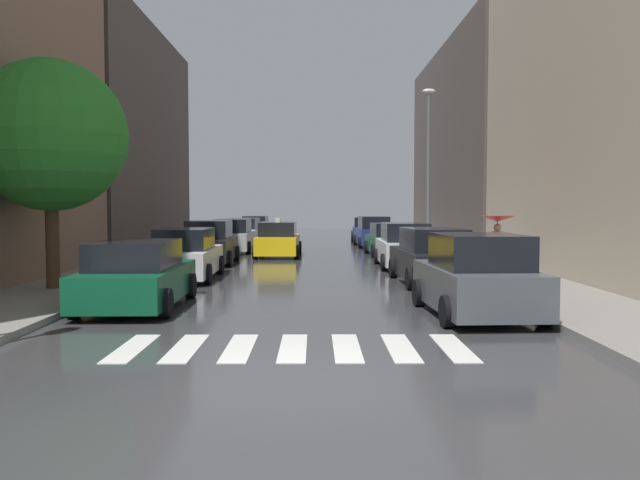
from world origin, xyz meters
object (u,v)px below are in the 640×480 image
at_px(parked_car_left_nearest, 137,276).
at_px(taxi_midroad, 278,240).
at_px(parked_car_left_second, 186,255).
at_px(street_tree_left, 50,136).
at_px(pedestrian_near_tree, 497,230).
at_px(parked_car_left_third, 210,244).
at_px(parked_car_right_nearest, 477,278).
at_px(parked_car_right_fourth, 389,240).
at_px(parked_car_left_fourth, 233,237).
at_px(parked_car_right_sixth, 366,230).
at_px(parked_car_left_sixth, 256,229).
at_px(parked_car_right_third, 404,247).
at_px(parked_car_right_second, 432,258).
at_px(lamp_post_right, 428,160).
at_px(parked_car_left_fifth, 245,232).
at_px(parked_car_right_fifth, 373,233).

xyz_separation_m(parked_car_left_nearest, taxi_midroad, (2.43, 15.42, 0.02)).
height_order(parked_car_left_second, street_tree_left, street_tree_left).
xyz_separation_m(parked_car_left_nearest, parked_car_left_second, (-0.03, 5.96, 0.03)).
xyz_separation_m(parked_car_left_second, pedestrian_near_tree, (10.16, 0.12, 0.82)).
height_order(parked_car_left_third, parked_car_right_nearest, parked_car_left_third).
bearing_deg(parked_car_right_fourth, parked_car_left_nearest, 151.52).
bearing_deg(pedestrian_near_tree, parked_car_right_fourth, -92.53).
xyz_separation_m(parked_car_left_fourth, parked_car_right_sixth, (7.66, 10.37, -0.04)).
bearing_deg(parked_car_right_nearest, parked_car_left_second, 44.49).
height_order(parked_car_left_sixth, taxi_midroad, taxi_midroad).
bearing_deg(parked_car_right_nearest, parked_car_right_sixth, -2.40).
distance_m(parked_car_left_fourth, parked_car_right_third, 11.42).
distance_m(parked_car_right_second, parked_car_right_fourth, 11.21).
distance_m(parked_car_left_fourth, parked_car_right_sixth, 12.90).
bearing_deg(parked_car_right_second, pedestrian_near_tree, -61.94).
height_order(parked_car_right_nearest, street_tree_left, street_tree_left).
distance_m(parked_car_left_fourth, pedestrian_near_tree, 16.00).
bearing_deg(pedestrian_near_tree, lamp_post_right, -101.26).
xyz_separation_m(taxi_midroad, street_tree_left, (-5.40, -12.90, 3.50)).
bearing_deg(street_tree_left, parked_car_left_nearest, -40.33).
xyz_separation_m(parked_car_left_third, parked_car_right_nearest, (7.82, -12.84, -0.00)).
xyz_separation_m(parked_car_left_third, pedestrian_near_tree, (10.30, -5.55, 0.77)).
height_order(parked_car_left_sixth, parked_car_right_second, parked_car_right_second).
distance_m(parked_car_right_sixth, street_tree_left, 28.52).
distance_m(parked_car_right_fourth, lamp_post_right, 4.25).
bearing_deg(parked_car_right_sixth, parked_car_left_third, 158.43).
bearing_deg(parked_car_left_fifth, parked_car_left_fourth, -177.58).
distance_m(parked_car_right_fifth, taxi_midroad, 8.78).
bearing_deg(parked_car_left_fifth, parked_car_right_fifth, -102.48).
bearing_deg(parked_car_right_nearest, lamp_post_right, -8.52).
xyz_separation_m(parked_car_left_nearest, parked_car_right_fifth, (7.54, 22.57, 0.08)).
relative_size(parked_car_left_second, parked_car_right_sixth, 1.14).
xyz_separation_m(parked_car_right_third, parked_car_right_sixth, (-0.00, 18.84, -0.05)).
xyz_separation_m(parked_car_left_fourth, pedestrian_near_tree, (10.18, -12.31, 0.80)).
bearing_deg(taxi_midroad, parked_car_left_nearest, 171.79).
xyz_separation_m(parked_car_right_third, lamp_post_right, (1.73, 4.80, 3.66)).
relative_size(parked_car_left_sixth, lamp_post_right, 0.63).
distance_m(parked_car_left_fifth, taxi_midroad, 9.44).
bearing_deg(parked_car_right_nearest, parked_car_left_nearest, 78.52).
distance_m(parked_car_left_sixth, parked_car_right_fifth, 10.84).
distance_m(parked_car_left_fourth, parked_car_right_fifth, 8.66).
height_order(parked_car_right_fifth, parked_car_right_sixth, parked_car_right_fifth).
relative_size(taxi_midroad, street_tree_left, 0.76).
bearing_deg(parked_car_left_fourth, parked_car_right_fourth, -107.49).
bearing_deg(parked_car_left_fourth, taxi_midroad, -139.83).
xyz_separation_m(parked_car_left_sixth, parked_car_right_fourth, (7.65, -14.48, -0.05)).
bearing_deg(street_tree_left, parked_car_right_second, 11.47).
distance_m(parked_car_left_nearest, parked_car_right_fourth, 17.67).
height_order(parked_car_left_second, parked_car_left_fifth, parked_car_left_second).
bearing_deg(parked_car_left_fifth, parked_car_left_nearest, -177.96).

